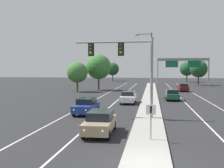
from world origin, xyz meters
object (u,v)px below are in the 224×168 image
tree_far_left_b (77,72)px  tree_far_right_c (199,69)px  car_receding_darkred (183,87)px  street_lamp_median (150,61)px  tree_far_left_c (113,69)px  median_sign_post (151,116)px  car_oncoming_white (128,97)px  tree_far_left_a (99,67)px  tree_far_right_a (187,69)px  car_oncoming_blue (86,106)px  car_receding_green (172,95)px  car_oncoming_tan (100,122)px  highway_sign_gantry (183,63)px  overhead_signal_mast (127,60)px

tree_far_left_b → tree_far_right_c: bearing=43.9°
car_receding_darkred → street_lamp_median: bearing=-116.0°
street_lamp_median → tree_far_left_c: size_ratio=1.39×
median_sign_post → tree_far_left_b: bearing=113.2°
car_oncoming_white → tree_far_left_a: size_ratio=0.58×
tree_far_right_a → tree_far_left_b: (-26.92, -45.07, -0.84)m
car_oncoming_blue → tree_far_left_a: 30.39m
car_receding_green → car_receding_darkred: 16.30m
street_lamp_median → tree_far_right_a: bearing=77.0°
car_oncoming_tan → car_oncoming_white: bearing=88.4°
highway_sign_gantry → tree_far_left_a: size_ratio=1.72×
overhead_signal_mast → tree_far_right_c: (15.29, 53.45, -0.64)m
car_receding_green → car_oncoming_blue: bearing=-125.1°
car_oncoming_blue → car_oncoming_white: same height
car_oncoming_white → car_receding_green: size_ratio=1.00×
street_lamp_median → car_oncoming_tan: street_lamp_median is taller
car_oncoming_blue → car_receding_green: (9.39, 13.34, 0.00)m
street_lamp_median → tree_far_left_b: street_lamp_median is taller
tree_far_left_a → overhead_signal_mast: bearing=-73.8°
car_oncoming_blue → tree_far_right_a: 72.58m
street_lamp_median → tree_far_right_c: street_lamp_median is taller
car_oncoming_white → tree_far_left_b: 20.08m
highway_sign_gantry → tree_far_right_a: highway_sign_gantry is taller
car_oncoming_blue → tree_far_left_a: tree_far_left_a is taller
overhead_signal_mast → median_sign_post: size_ratio=3.27×
tree_far_left_b → car_receding_darkred: bearing=11.6°
tree_far_left_c → tree_far_left_a: tree_far_left_a is taller
overhead_signal_mast → car_receding_darkred: bearing=74.6°
highway_sign_gantry → overhead_signal_mast: bearing=-102.3°
car_receding_darkred → highway_sign_gantry: highway_sign_gantry is taller
car_oncoming_blue → highway_sign_gantry: 47.49m
car_receding_green → tree_far_right_a: 57.57m
car_receding_darkred → tree_far_right_c: tree_far_right_c is taller
median_sign_post → tree_far_left_c: size_ratio=0.31×
street_lamp_median → median_sign_post: bearing=-89.3°
car_oncoming_tan → car_oncoming_blue: 8.30m
tree_far_right_c → tree_far_right_a: tree_far_right_a is taller
median_sign_post → tree_far_right_a: tree_far_right_a is taller
car_oncoming_tan → tree_far_right_a: tree_far_right_a is taller
car_receding_green → tree_far_right_c: (10.18, 38.38, 3.84)m
overhead_signal_mast → car_receding_green: 16.53m
car_oncoming_blue → car_receding_darkred: bearing=66.4°
car_oncoming_blue → car_receding_darkred: (12.81, 29.27, 0.00)m
tree_far_right_a → tree_far_left_b: 52.50m
car_receding_green → tree_far_right_a: bearing=80.7°
overhead_signal_mast → car_oncoming_white: size_ratio=1.60×
street_lamp_median → tree_far_left_c: bearing=104.1°
tree_far_right_a → tree_far_left_b: tree_far_right_a is taller
tree_far_left_c → tree_far_left_b: size_ratio=1.21×
median_sign_post → tree_far_left_a: size_ratio=0.28×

